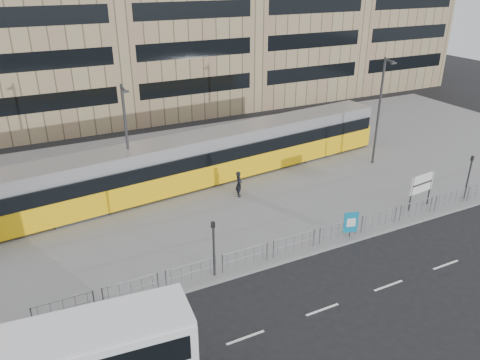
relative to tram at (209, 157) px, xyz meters
name	(u,v)px	position (x,y,z in m)	size (l,w,h in m)	color
ground	(309,255)	(1.00, -11.50, -1.93)	(120.00, 120.00, 0.00)	black
plaza	(219,175)	(1.00, 0.50, -1.86)	(64.00, 24.00, 0.15)	slate
kerb	(309,254)	(1.00, -11.45, -1.86)	(64.00, 0.25, 0.17)	gray
pedestrian_barrier	(335,228)	(3.00, -11.00, -0.95)	(32.07, 0.07, 1.10)	gray
road_markings	(373,291)	(2.00, -15.50, -1.93)	(62.00, 0.12, 0.01)	white
tram	(209,157)	(0.00, 0.00, 0.00)	(30.30, 6.05, 3.56)	yellow
station_sign	(422,185)	(10.35, -10.23, -0.14)	(2.06, 0.31, 2.37)	#2D2D30
ad_panel	(351,223)	(4.06, -11.10, -0.85)	(0.83, 0.31, 1.60)	#2D2D30
pedestrian	(239,184)	(0.70, -3.45, -0.88)	(0.66, 0.43, 1.82)	black
traffic_light_west	(214,242)	(-4.46, -11.00, 0.19)	(0.22, 0.24, 3.10)	#2D2D30
traffic_light_east	(470,172)	(14.16, -10.64, 0.19)	(0.23, 0.25, 3.10)	#2D2D30
lamp_post_west	(127,139)	(-5.87, -0.56, 2.48)	(0.45, 1.04, 7.79)	#2D2D30
lamp_post_east	(380,108)	(12.98, -2.91, 2.75)	(0.45, 1.04, 8.32)	#2D2D30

